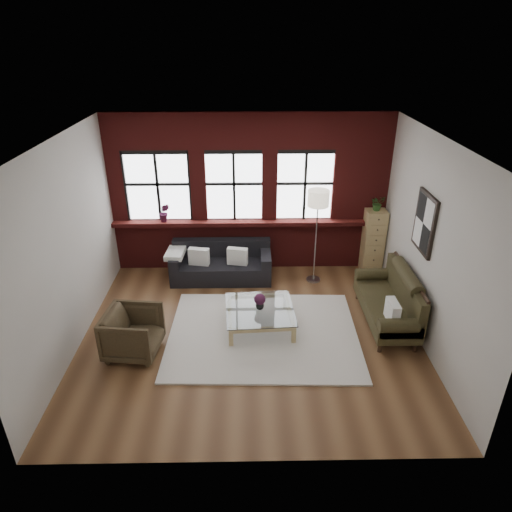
{
  "coord_description": "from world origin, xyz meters",
  "views": [
    {
      "loc": [
        -0.02,
        -6.21,
        4.56
      ],
      "look_at": [
        0.1,
        0.6,
        1.15
      ],
      "focal_mm": 32.0,
      "sensor_mm": 36.0,
      "label": 1
    }
  ],
  "objects_px": {
    "coffee_table": "(260,318)",
    "vase": "(260,305)",
    "floor_lamp": "(316,234)",
    "drawer_chest": "(373,241)",
    "vintage_settee": "(387,298)",
    "dark_sofa": "(221,263)",
    "armchair": "(133,333)"
  },
  "relations": [
    {
      "from": "vase",
      "to": "drawer_chest",
      "type": "bearing_deg",
      "value": 40.54
    },
    {
      "from": "vintage_settee",
      "to": "drawer_chest",
      "type": "relative_size",
      "value": 1.37
    },
    {
      "from": "coffee_table",
      "to": "vase",
      "type": "bearing_deg",
      "value": -45.0
    },
    {
      "from": "dark_sofa",
      "to": "vase",
      "type": "height_order",
      "value": "dark_sofa"
    },
    {
      "from": "dark_sofa",
      "to": "armchair",
      "type": "xyz_separation_m",
      "value": [
        -1.24,
        -2.35,
        0.01
      ]
    },
    {
      "from": "dark_sofa",
      "to": "vintage_settee",
      "type": "distance_m",
      "value": 3.3
    },
    {
      "from": "armchair",
      "to": "drawer_chest",
      "type": "bearing_deg",
      "value": -51.71
    },
    {
      "from": "vintage_settee",
      "to": "drawer_chest",
      "type": "xyz_separation_m",
      "value": [
        0.22,
        1.93,
        0.18
      ]
    },
    {
      "from": "drawer_chest",
      "to": "floor_lamp",
      "type": "xyz_separation_m",
      "value": [
        -1.24,
        -0.43,
        0.35
      ]
    },
    {
      "from": "vintage_settee",
      "to": "drawer_chest",
      "type": "height_order",
      "value": "drawer_chest"
    },
    {
      "from": "vase",
      "to": "drawer_chest",
      "type": "xyz_separation_m",
      "value": [
        2.37,
        2.02,
        0.23
      ]
    },
    {
      "from": "drawer_chest",
      "to": "dark_sofa",
      "type": "bearing_deg",
      "value": -174.05
    },
    {
      "from": "vintage_settee",
      "to": "vase",
      "type": "height_order",
      "value": "vintage_settee"
    },
    {
      "from": "armchair",
      "to": "coffee_table",
      "type": "bearing_deg",
      "value": -65.17
    },
    {
      "from": "armchair",
      "to": "coffee_table",
      "type": "xyz_separation_m",
      "value": [
        1.97,
        0.65,
        -0.19
      ]
    },
    {
      "from": "vase",
      "to": "floor_lamp",
      "type": "distance_m",
      "value": 2.03
    },
    {
      "from": "coffee_table",
      "to": "dark_sofa",
      "type": "bearing_deg",
      "value": 113.25
    },
    {
      "from": "vase",
      "to": "drawer_chest",
      "type": "height_order",
      "value": "drawer_chest"
    },
    {
      "from": "vintage_settee",
      "to": "vase",
      "type": "bearing_deg",
      "value": -177.56
    },
    {
      "from": "vintage_settee",
      "to": "armchair",
      "type": "height_order",
      "value": "vintage_settee"
    },
    {
      "from": "coffee_table",
      "to": "floor_lamp",
      "type": "bearing_deg",
      "value": 54.84
    },
    {
      "from": "dark_sofa",
      "to": "floor_lamp",
      "type": "xyz_separation_m",
      "value": [
        1.85,
        -0.11,
        0.66
      ]
    },
    {
      "from": "vintage_settee",
      "to": "armchair",
      "type": "distance_m",
      "value": 4.18
    },
    {
      "from": "armchair",
      "to": "coffee_table",
      "type": "distance_m",
      "value": 2.08
    },
    {
      "from": "dark_sofa",
      "to": "coffee_table",
      "type": "height_order",
      "value": "dark_sofa"
    },
    {
      "from": "vase",
      "to": "armchair",
      "type": "bearing_deg",
      "value": -161.83
    },
    {
      "from": "vintage_settee",
      "to": "vase",
      "type": "xyz_separation_m",
      "value": [
        -2.14,
        -0.09,
        -0.05
      ]
    },
    {
      "from": "coffee_table",
      "to": "vintage_settee",
      "type": "bearing_deg",
      "value": 2.44
    },
    {
      "from": "dark_sofa",
      "to": "floor_lamp",
      "type": "distance_m",
      "value": 1.97
    },
    {
      "from": "armchair",
      "to": "vase",
      "type": "xyz_separation_m",
      "value": [
        1.97,
        0.65,
        0.07
      ]
    },
    {
      "from": "dark_sofa",
      "to": "floor_lamp",
      "type": "height_order",
      "value": "floor_lamp"
    },
    {
      "from": "dark_sofa",
      "to": "coffee_table",
      "type": "distance_m",
      "value": 1.86
    }
  ]
}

